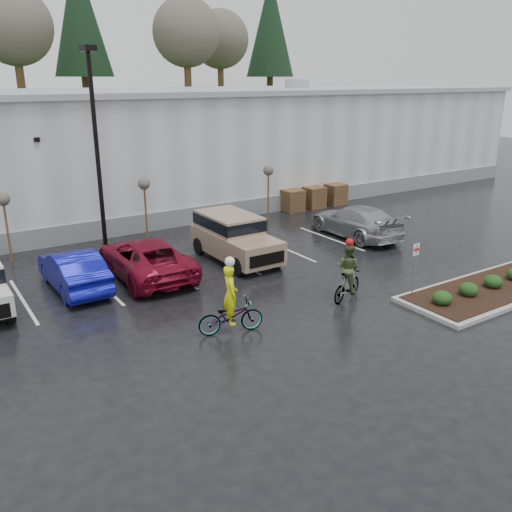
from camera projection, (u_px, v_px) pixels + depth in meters
ground at (339, 325)px, 18.24m from camera, size 120.00×120.00×0.00m
warehouse at (112, 148)px, 34.58m from camera, size 60.50×15.50×7.20m
wooded_ridge at (34, 130)px, 53.08m from camera, size 80.00×25.00×6.00m
lamppost at (95, 131)px, 23.92m from camera, size 0.50×1.00×9.22m
sapling_west at (3, 203)px, 23.57m from camera, size 0.60×0.60×3.20m
sapling_mid at (144, 187)px, 26.95m from camera, size 0.60×0.60×3.20m
sapling_east at (268, 173)px, 30.84m from camera, size 0.60×0.60×3.20m
pallet_stack_a at (292, 200)px, 33.58m from camera, size 1.20×1.20×1.35m
pallet_stack_b at (314, 197)px, 34.46m from camera, size 1.20×1.20×1.35m
pallet_stack_c at (335, 194)px, 35.39m from camera, size 1.20×1.20×1.35m
curb_island at (492, 290)px, 21.06m from camera, size 8.00×3.00×0.15m
mulch_bed at (492, 287)px, 21.03m from camera, size 7.60×2.60×0.04m
shrub_a at (442, 298)px, 19.40m from camera, size 0.70×0.70×0.52m
shrub_b at (469, 289)px, 20.17m from camera, size 0.70×0.70×0.52m
shrub_c at (493, 282)px, 20.95m from camera, size 0.70×0.70×0.52m
fire_lane_sign at (415, 264)px, 19.93m from camera, size 0.30×0.05×2.20m
car_blue at (73, 270)px, 21.11m from camera, size 1.75×4.78×1.56m
car_red at (146, 258)px, 22.43m from camera, size 2.90×5.93×1.62m
suv_tan at (236, 238)px, 24.37m from camera, size 2.20×5.10×2.06m
car_far_silver at (356, 221)px, 28.15m from camera, size 2.58×5.75×1.64m
cyclist_hivis at (231, 310)px, 17.46m from camera, size 2.27×1.27×2.61m
cyclist_olive at (348, 278)px, 20.05m from camera, size 1.91×1.14×2.39m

